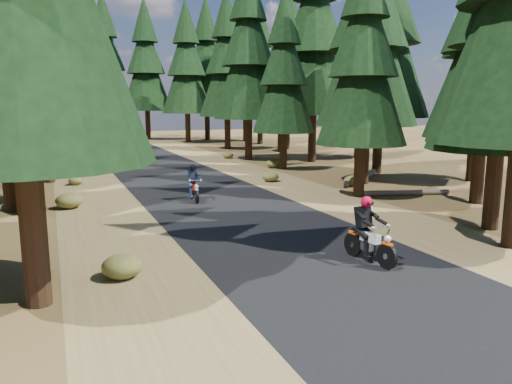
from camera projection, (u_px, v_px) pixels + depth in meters
ground at (274, 235)px, 15.36m from camera, size 120.00×120.00×0.00m
road at (223, 205)px, 19.92m from camera, size 6.00×100.00×0.01m
shoulder_l at (103, 214)px, 18.19m from camera, size 3.20×100.00×0.01m
shoulder_r at (323, 197)px, 21.64m from camera, size 3.20×100.00×0.01m
pine_forest at (144, 44)px, 33.13m from camera, size 34.59×55.08×16.32m
log_near at (360, 177)px, 26.18m from camera, size 4.21×3.55×0.32m
log_far at (402, 193)px, 21.93m from camera, size 4.17×1.41×0.24m
understory_shrubs at (211, 187)px, 22.44m from camera, size 14.36×30.50×0.64m
rider_lead at (370, 241)px, 12.63m from camera, size 0.82×1.95×1.68m
rider_follow at (194, 189)px, 20.62m from camera, size 0.64×1.74×1.52m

